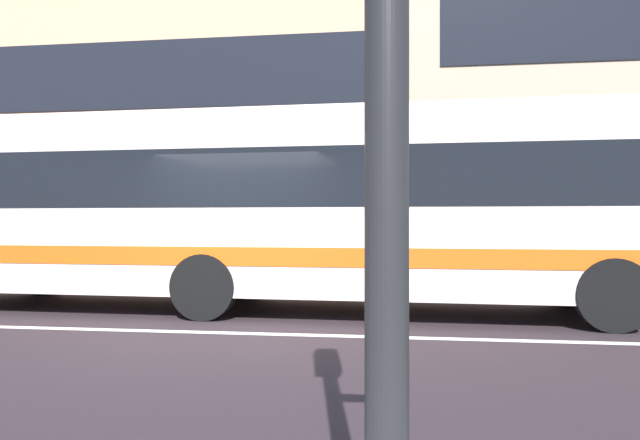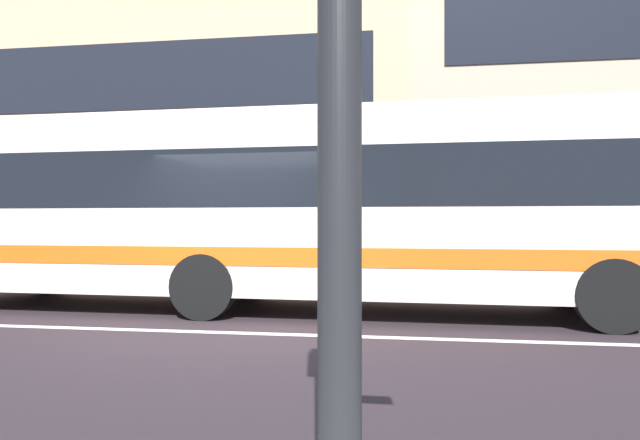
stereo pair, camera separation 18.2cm
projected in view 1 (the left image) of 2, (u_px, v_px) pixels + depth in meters
The scene contains 4 objects.
ground_plane at pixel (217, 333), 7.59m from camera, with size 160.00×160.00×0.00m, color #2C2227.
lane_centre_line at pixel (217, 332), 7.59m from camera, with size 60.00×0.16×0.01m, color silver.
apartment_block_left at pixel (83, 131), 21.73m from camera, with size 24.23×9.54×9.85m.
transit_bus at pixel (271, 204), 9.57m from camera, with size 12.11×2.84×3.22m.
Camera 1 is at (2.36, -7.35, 1.49)m, focal length 31.95 mm.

